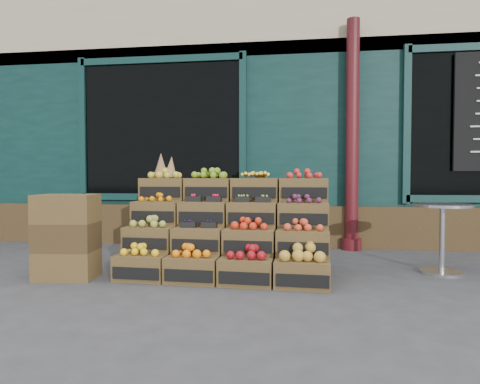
# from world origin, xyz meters

# --- Properties ---
(ground) EXTENTS (60.00, 60.00, 0.00)m
(ground) POSITION_xyz_m (0.00, 0.00, 0.00)
(ground) COLOR #3D3D3F
(ground) RESTS_ON ground
(shop_facade) EXTENTS (12.00, 6.24, 4.80)m
(shop_facade) POSITION_xyz_m (0.00, 5.11, 2.40)
(shop_facade) COLOR #0D2C29
(shop_facade) RESTS_ON ground
(crate_display) EXTENTS (2.11, 1.09, 1.29)m
(crate_display) POSITION_xyz_m (-0.30, 0.45, 0.40)
(crate_display) COLOR brown
(crate_display) RESTS_ON ground
(spare_crates) EXTENTS (0.60, 0.45, 0.84)m
(spare_crates) POSITION_xyz_m (-1.85, 0.01, 0.42)
(spare_crates) COLOR brown
(spare_crates) RESTS_ON ground
(bistro_table) EXTENTS (0.58, 0.58, 0.73)m
(bistro_table) POSITION_xyz_m (1.94, 0.71, 0.46)
(bistro_table) COLOR silver
(bistro_table) RESTS_ON ground
(shopkeeper) EXTENTS (0.74, 0.55, 1.86)m
(shopkeeper) POSITION_xyz_m (-1.79, 2.79, 0.93)
(shopkeeper) COLOR #164F2A
(shopkeeper) RESTS_ON ground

